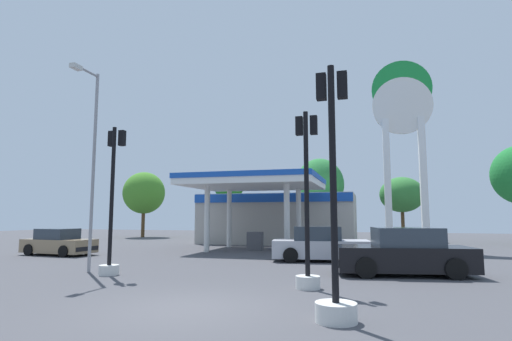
# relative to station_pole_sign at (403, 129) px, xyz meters

# --- Properties ---
(ground_plane) EXTENTS (90.00, 90.00, 0.00)m
(ground_plane) POSITION_rel_station_pole_sign_xyz_m (-6.18, -17.61, -7.46)
(ground_plane) COLOR #47474C
(ground_plane) RESTS_ON ground
(gas_station) EXTENTS (11.47, 13.78, 4.48)m
(gas_station) POSITION_rel_station_pole_sign_xyz_m (-8.94, 3.72, -5.34)
(gas_station) COLOR #ADA89E
(gas_station) RESTS_ON ground
(station_pole_sign) EXTENTS (3.63, 0.56, 11.88)m
(station_pole_sign) POSITION_rel_station_pole_sign_xyz_m (0.00, 0.00, 0.00)
(station_pole_sign) COLOR white
(station_pole_sign) RESTS_ON ground
(car_0) EXTENTS (4.66, 2.55, 1.58)m
(car_0) POSITION_rel_station_pole_sign_xyz_m (-4.44, -7.22, -6.74)
(car_0) COLOR black
(car_0) RESTS_ON ground
(car_1) EXTENTS (4.02, 2.05, 1.39)m
(car_1) POSITION_rel_station_pole_sign_xyz_m (-18.20, -8.17, -6.83)
(car_1) COLOR black
(car_1) RESTS_ON ground
(car_2) EXTENTS (4.89, 2.71, 1.66)m
(car_2) POSITION_rel_station_pole_sign_xyz_m (-1.08, -10.85, -6.71)
(car_2) COLOR black
(car_2) RESTS_ON ground
(traffic_signal_0) EXTENTS (0.68, 0.70, 5.29)m
(traffic_signal_0) POSITION_rel_station_pole_sign_xyz_m (-11.08, -13.64, -5.52)
(traffic_signal_0) COLOR silver
(traffic_signal_0) RESTS_ON ground
(traffic_signal_1) EXTENTS (0.82, 0.82, 5.20)m
(traffic_signal_1) POSITION_rel_station_pole_sign_xyz_m (-2.88, -17.84, -5.92)
(traffic_signal_1) COLOR silver
(traffic_signal_1) RESTS_ON ground
(traffic_signal_2) EXTENTS (0.70, 0.71, 5.17)m
(traffic_signal_2) POSITION_rel_station_pole_sign_xyz_m (-3.95, -14.37, -5.64)
(traffic_signal_2) COLOR silver
(traffic_signal_2) RESTS_ON ground
(tree_0) EXTENTS (4.09, 4.09, 6.40)m
(tree_0) POSITION_rel_station_pole_sign_xyz_m (-23.66, 8.97, -3.12)
(tree_0) COLOR brown
(tree_0) RESTS_ON ground
(tree_1) EXTENTS (2.89, 2.89, 6.39)m
(tree_1) POSITION_rel_station_pole_sign_xyz_m (-15.10, 9.98, -2.52)
(tree_1) COLOR brown
(tree_1) RESTS_ON ground
(tree_2) EXTENTS (4.19, 4.19, 7.05)m
(tree_2) POSITION_rel_station_pole_sign_xyz_m (-6.28, 8.73, -2.69)
(tree_2) COLOR brown
(tree_2) RESTS_ON ground
(tree_3) EXTENTS (3.60, 3.60, 5.31)m
(tree_3) POSITION_rel_station_pole_sign_xyz_m (0.46, 9.35, -3.63)
(tree_3) COLOR brown
(tree_3) RESTS_ON ground
(corner_streetlamp) EXTENTS (0.24, 1.48, 7.58)m
(corner_streetlamp) POSITION_rel_station_pole_sign_xyz_m (-12.25, -13.45, -2.95)
(corner_streetlamp) COLOR gray
(corner_streetlamp) RESTS_ON ground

